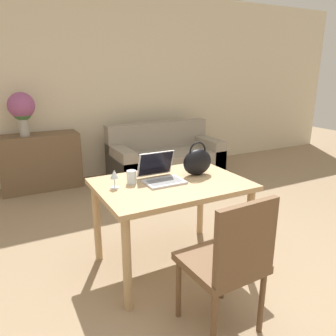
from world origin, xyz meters
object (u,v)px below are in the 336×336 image
object	(u,v)px
laptop	(160,173)
flower_vase	(22,108)
wine_glass	(114,176)
chair	(229,259)
drinking_glass	(132,177)
couch	(165,160)
handbag	(197,162)

from	to	relation	value
laptop	flower_vase	xyz separation A→B (m)	(-0.79, 2.33, 0.32)
laptop	wine_glass	xyz separation A→B (m)	(-0.38, 0.00, 0.04)
chair	drinking_glass	size ratio (longest dim) A/B	8.76
chair	couch	world-z (taller)	chair
laptop	flower_vase	size ratio (longest dim) A/B	0.55
laptop	drinking_glass	xyz separation A→B (m)	(-0.23, 0.03, -0.01)
chair	handbag	bearing A→B (deg)	66.62
handbag	wine_glass	bearing A→B (deg)	178.44
laptop	flower_vase	bearing A→B (deg)	108.75
chair	couch	xyz separation A→B (m)	(1.08, 2.90, -0.23)
chair	flower_vase	distance (m)	3.38
flower_vase	couch	bearing A→B (deg)	-10.15
wine_glass	handbag	world-z (taller)	handbag
couch	laptop	bearing A→B (deg)	-118.38
drinking_glass	flower_vase	bearing A→B (deg)	103.71
chair	flower_vase	bearing A→B (deg)	101.32
laptop	handbag	world-z (taller)	handbag
couch	handbag	xyz separation A→B (m)	(-0.74, -2.01, 0.56)
drinking_glass	chair	bearing A→B (deg)	-76.21
drinking_glass	wine_glass	world-z (taller)	wine_glass
couch	drinking_glass	distance (m)	2.41
couch	handbag	distance (m)	2.21
handbag	drinking_glass	bearing A→B (deg)	174.87
wine_glass	flower_vase	size ratio (longest dim) A/B	0.25
drinking_glass	wine_glass	bearing A→B (deg)	-167.94
couch	handbag	size ratio (longest dim) A/B	5.76
handbag	couch	bearing A→B (deg)	69.86
chair	laptop	size ratio (longest dim) A/B	2.99
drinking_glass	handbag	world-z (taller)	handbag
drinking_glass	handbag	xyz separation A→B (m)	(0.57, -0.05, 0.06)
couch	wine_glass	xyz separation A→B (m)	(-1.46, -1.99, 0.54)
chair	wine_glass	size ratio (longest dim) A/B	6.53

